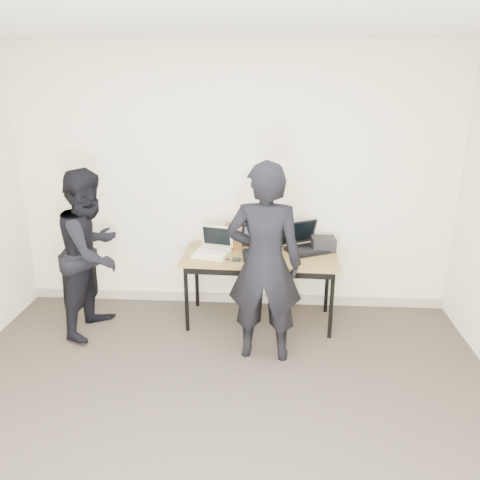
# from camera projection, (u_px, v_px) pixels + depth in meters

# --- Properties ---
(room) EXTENTS (4.60, 4.60, 2.80)m
(room) POSITION_uv_depth(u_px,v_px,m) (205.00, 266.00, 2.65)
(room) COLOR #3D362F
(room) RESTS_ON ground
(desk) EXTENTS (1.52, 0.71, 0.72)m
(desk) POSITION_uv_depth(u_px,v_px,m) (260.00, 261.00, 4.57)
(desk) COLOR olive
(desk) RESTS_ON ground
(laptop_beige) EXTENTS (0.39, 0.38, 0.26)m
(laptop_beige) POSITION_uv_depth(u_px,v_px,m) (213.00, 249.00, 4.57)
(laptop_beige) COLOR beige
(laptop_beige) RESTS_ON desk
(laptop_center) EXTENTS (0.40, 0.39, 0.28)m
(laptop_center) POSITION_uv_depth(u_px,v_px,m) (261.00, 248.00, 4.56)
(laptop_center) COLOR black
(laptop_center) RESTS_ON desk
(laptop_right) EXTENTS (0.50, 0.49, 0.28)m
(laptop_right) POSITION_uv_depth(u_px,v_px,m) (304.00, 244.00, 4.68)
(laptop_right) COLOR black
(laptop_right) RESTS_ON desk
(leather_satchel) EXTENTS (0.36, 0.18, 0.25)m
(leather_satchel) POSITION_uv_depth(u_px,v_px,m) (243.00, 235.00, 4.74)
(leather_satchel) COLOR brown
(leather_satchel) RESTS_ON desk
(tissue) EXTENTS (0.15, 0.12, 0.08)m
(tissue) POSITION_uv_depth(u_px,v_px,m) (246.00, 220.00, 4.69)
(tissue) COLOR white
(tissue) RESTS_ON leather_satchel
(equipment_box) EXTENTS (0.24, 0.21, 0.13)m
(equipment_box) POSITION_uv_depth(u_px,v_px,m) (323.00, 244.00, 4.68)
(equipment_box) COLOR black
(equipment_box) RESTS_ON desk
(power_brick) EXTENTS (0.08, 0.06, 0.03)m
(power_brick) POSITION_uv_depth(u_px,v_px,m) (236.00, 260.00, 4.41)
(power_brick) COLOR black
(power_brick) RESTS_ON desk
(cables) EXTENTS (1.14, 0.45, 0.01)m
(cables) POSITION_uv_depth(u_px,v_px,m) (264.00, 254.00, 4.59)
(cables) COLOR silver
(cables) RESTS_ON desk
(person_typist) EXTENTS (0.67, 0.46, 1.76)m
(person_typist) POSITION_uv_depth(u_px,v_px,m) (264.00, 264.00, 3.93)
(person_typist) COLOR black
(person_typist) RESTS_ON ground
(person_observer) EXTENTS (0.74, 0.87, 1.60)m
(person_observer) POSITION_uv_depth(u_px,v_px,m) (92.00, 252.00, 4.41)
(person_observer) COLOR black
(person_observer) RESTS_ON ground
(baseboard) EXTENTS (4.50, 0.03, 0.10)m
(baseboard) POSITION_uv_depth(u_px,v_px,m) (235.00, 298.00, 5.18)
(baseboard) COLOR #A09785
(baseboard) RESTS_ON ground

